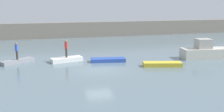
# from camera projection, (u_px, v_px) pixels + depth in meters

# --- Properties ---
(ground_plane) EXTENTS (120.00, 120.00, 0.00)m
(ground_plane) POSITION_uv_depth(u_px,v_px,m) (99.00, 69.00, 23.17)
(ground_plane) COLOR slate
(embankment_wall) EXTENTS (80.00, 1.20, 2.79)m
(embankment_wall) POSITION_uv_depth(u_px,v_px,m) (69.00, 30.00, 45.24)
(embankment_wall) COLOR gray
(embankment_wall) RESTS_ON ground_plane
(motorboat) EXTENTS (5.52, 2.61, 2.21)m
(motorboat) POSITION_uv_depth(u_px,v_px,m) (205.00, 52.00, 27.86)
(motorboat) COLOR beige
(motorboat) RESTS_ON ground_plane
(rowboat_grey) EXTENTS (3.41, 2.75, 0.36)m
(rowboat_grey) POSITION_uv_depth(u_px,v_px,m) (18.00, 61.00, 25.65)
(rowboat_grey) COLOR gray
(rowboat_grey) RESTS_ON ground_plane
(rowboat_white) EXTENTS (3.47, 1.86, 0.45)m
(rowboat_white) POSITION_uv_depth(u_px,v_px,m) (67.00, 59.00, 26.29)
(rowboat_white) COLOR white
(rowboat_white) RESTS_ON ground_plane
(rowboat_blue) EXTENTS (3.78, 1.74, 0.38)m
(rowboat_blue) POSITION_uv_depth(u_px,v_px,m) (108.00, 60.00, 26.25)
(rowboat_blue) COLOR #2B4CAD
(rowboat_blue) RESTS_ON ground_plane
(rowboat_yellow) EXTENTS (3.91, 2.02, 0.41)m
(rowboat_yellow) POSITION_uv_depth(u_px,v_px,m) (162.00, 64.00, 24.28)
(rowboat_yellow) COLOR gold
(rowboat_yellow) RESTS_ON ground_plane
(person_blue_shirt) EXTENTS (0.32, 0.32, 1.78)m
(person_blue_shirt) POSITION_uv_depth(u_px,v_px,m) (17.00, 50.00, 25.41)
(person_blue_shirt) COLOR #38332D
(person_blue_shirt) RESTS_ON rowboat_grey
(person_red_shirt) EXTENTS (0.32, 0.32, 1.85)m
(person_red_shirt) POSITION_uv_depth(u_px,v_px,m) (66.00, 48.00, 26.03)
(person_red_shirt) COLOR #38332D
(person_red_shirt) RESTS_ON rowboat_white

